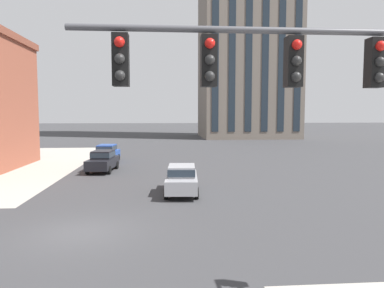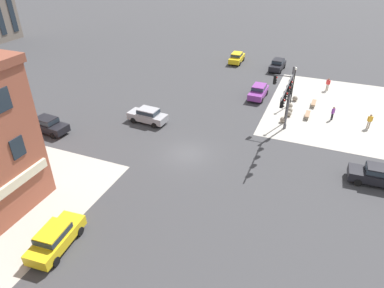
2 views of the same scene
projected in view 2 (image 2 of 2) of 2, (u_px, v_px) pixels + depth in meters
name	position (u px, v px, depth m)	size (l,w,h in m)	color
ground_plane	(187.00, 154.00, 32.89)	(320.00, 320.00, 0.00)	#38383A
sidewalk_corner_slab	(351.00, 111.00, 40.90)	(20.00, 19.00, 0.02)	#A8A399
traffic_signal_main	(286.00, 94.00, 33.52)	(7.24, 2.09, 6.95)	#4C4C51
bollard_sphere_curb_a	(283.00, 120.00, 38.31)	(0.67, 0.67, 0.67)	gray
bollard_sphere_curb_b	(289.00, 114.00, 39.62)	(0.67, 0.67, 0.67)	gray
bollard_sphere_curb_c	(290.00, 110.00, 40.38)	(0.67, 0.67, 0.67)	gray
bollard_sphere_curb_d	(290.00, 106.00, 41.48)	(0.67, 0.67, 0.67)	gray
bollard_sphere_curb_e	(295.00, 98.00, 43.34)	(0.67, 0.67, 0.67)	gray
bench_near_signal	(307.00, 115.00, 39.39)	(1.81, 0.51, 0.49)	#8E6B4C
bench_mid_block	(314.00, 103.00, 42.09)	(1.81, 0.51, 0.49)	#8E6B4C
pedestrian_near_bench	(370.00, 120.00, 36.81)	(0.25, 0.54, 1.67)	gray
pedestrian_walking_east	(328.00, 84.00, 45.91)	(0.30, 0.53, 1.74)	gray
pedestrian_with_bag	(333.00, 112.00, 38.59)	(0.45, 0.37, 1.59)	black
street_lamp_corner_near	(289.00, 94.00, 36.56)	(0.36, 0.36, 5.61)	black
street_lamp_mid_sidewalk	(294.00, 81.00, 40.78)	(0.36, 0.36, 4.88)	black
car_main_northbound_near	(237.00, 57.00, 56.18)	(4.45, 1.99, 1.68)	gold
car_main_northbound_far	(48.00, 124.00, 36.12)	(2.18, 4.54, 1.68)	black
car_main_southbound_near	(55.00, 237.00, 22.57)	(4.53, 2.17, 1.68)	gold
car_main_southbound_far	(5.00, 118.00, 37.48)	(2.18, 4.54, 1.68)	#23479E
car_cross_westbound	(377.00, 175.00, 28.50)	(2.03, 4.47, 1.68)	black
car_parked_curb	(148.00, 115.00, 38.01)	(2.12, 4.51, 1.68)	#99999E
car_main_mid	(278.00, 64.00, 53.10)	(4.49, 2.08, 1.68)	black
car_cross_far	(259.00, 91.00, 43.94)	(4.44, 1.98, 1.68)	#7A3389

